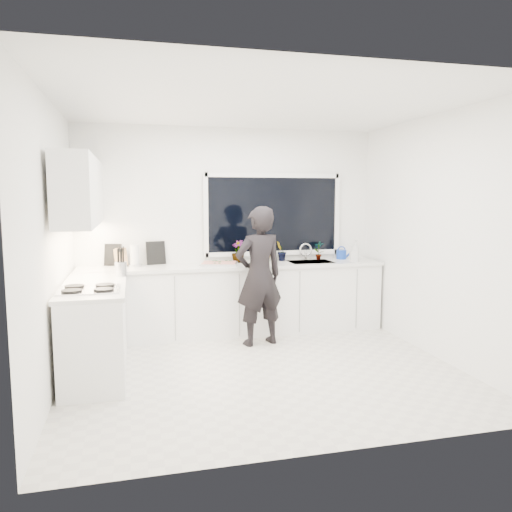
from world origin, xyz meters
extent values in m
cube|color=beige|center=(0.00, 0.00, -0.01)|extent=(4.00, 3.50, 0.02)
cube|color=white|center=(0.00, 1.76, 1.35)|extent=(4.00, 0.02, 2.70)
cube|color=white|center=(-2.01, 0.00, 1.35)|extent=(0.02, 3.50, 2.70)
cube|color=white|center=(2.01, 0.00, 1.35)|extent=(0.02, 3.50, 2.70)
cube|color=white|center=(0.00, 0.00, 2.71)|extent=(4.00, 3.50, 0.02)
cube|color=black|center=(0.60, 1.73, 1.55)|extent=(1.80, 0.02, 1.00)
cube|color=white|center=(0.00, 1.45, 0.44)|extent=(3.92, 0.58, 0.88)
cube|color=white|center=(-1.67, 0.35, 0.44)|extent=(0.58, 1.60, 0.88)
cube|color=silver|center=(0.00, 1.44, 0.90)|extent=(3.94, 0.62, 0.04)
cube|color=silver|center=(-1.67, 0.35, 0.90)|extent=(0.62, 1.60, 0.04)
cube|color=white|center=(-1.79, 0.70, 1.85)|extent=(0.34, 2.10, 0.70)
cube|color=silver|center=(1.05, 1.45, 0.87)|extent=(0.58, 0.42, 0.14)
cylinder|color=silver|center=(1.05, 1.65, 1.03)|extent=(0.03, 0.03, 0.22)
cube|color=black|center=(-1.69, 0.00, 0.94)|extent=(0.56, 0.48, 0.03)
imported|color=black|center=(0.19, 0.90, 0.84)|extent=(0.69, 0.53, 1.68)
cube|color=#B6B6BA|center=(-0.21, 1.42, 0.94)|extent=(0.54, 0.46, 0.03)
cube|color=red|center=(-0.21, 1.42, 0.95)|extent=(0.49, 0.41, 0.01)
cylinder|color=#1238AB|center=(1.57, 1.61, 0.98)|extent=(0.16, 0.16, 0.13)
cylinder|color=silver|center=(-1.26, 1.55, 1.05)|extent=(0.14, 0.14, 0.26)
cube|color=#9B6548|center=(-1.43, 1.59, 1.03)|extent=(0.16, 0.14, 0.22)
cylinder|color=silver|center=(-1.41, 0.80, 1.00)|extent=(0.16, 0.16, 0.16)
cube|color=black|center=(-1.53, 1.69, 1.06)|extent=(0.21, 0.09, 0.28)
cube|color=black|center=(-0.99, 1.69, 1.07)|extent=(0.25, 0.08, 0.30)
imported|color=#26662D|center=(0.08, 1.61, 1.07)|extent=(0.24, 0.24, 0.30)
imported|color=#26662D|center=(0.44, 1.61, 1.07)|extent=(0.29, 0.26, 0.30)
imported|color=#26662D|center=(0.68, 1.61, 1.05)|extent=(0.19, 0.18, 0.27)
imported|color=#26662D|center=(1.23, 1.61, 1.05)|extent=(0.14, 0.10, 0.26)
imported|color=#D8BF66|center=(1.63, 1.30, 1.07)|extent=(0.12, 0.12, 0.29)
imported|color=#D8BF66|center=(1.61, 1.30, 1.02)|extent=(0.11, 0.11, 0.21)
camera|label=1|loc=(-1.28, -4.85, 1.81)|focal=35.00mm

